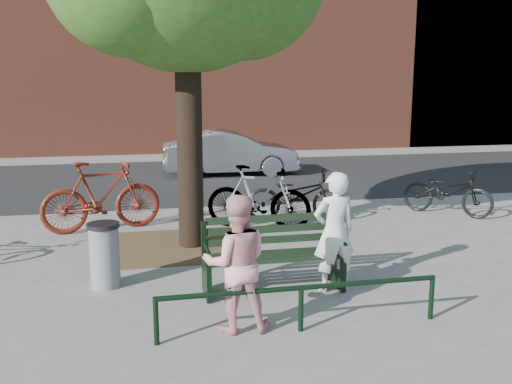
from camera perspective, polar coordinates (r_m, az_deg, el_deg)
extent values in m
plane|color=gray|center=(7.28, 1.74, -9.83)|extent=(90.00, 90.00, 0.00)
cube|color=brown|center=(9.20, -7.68, -5.36)|extent=(2.40, 2.00, 0.02)
cube|color=black|center=(15.41, -5.87, 1.36)|extent=(40.00, 7.00, 0.01)
cube|color=black|center=(7.06, -4.95, -8.60)|extent=(0.06, 0.52, 0.45)
cube|color=black|center=(7.14, -5.25, -4.63)|extent=(0.06, 0.06, 0.44)
cylinder|color=black|center=(6.84, -4.90, -5.69)|extent=(0.04, 0.36, 0.04)
cube|color=black|center=(7.44, 8.10, -7.63)|extent=(0.06, 0.52, 0.45)
cube|color=black|center=(7.52, 7.59, -3.87)|extent=(0.06, 0.06, 0.44)
cylinder|color=black|center=(7.23, 8.46, -4.83)|extent=(0.04, 0.36, 0.04)
cube|color=black|center=(7.14, 1.76, -6.45)|extent=(1.64, 0.46, 0.04)
cube|color=black|center=(7.27, 1.34, -3.74)|extent=(1.64, 0.03, 0.47)
cylinder|color=black|center=(5.89, -9.97, -12.59)|extent=(0.06, 0.06, 0.50)
cylinder|color=black|center=(6.12, 4.51, -11.54)|extent=(0.06, 0.06, 0.50)
cylinder|color=black|center=(6.68, 17.13, -10.03)|extent=(0.06, 0.06, 0.50)
cylinder|color=black|center=(6.03, 4.54, -9.52)|extent=(3.00, 0.06, 0.06)
cylinder|color=black|center=(8.87, -6.70, 6.50)|extent=(0.40, 0.40, 3.80)
imported|color=silver|center=(7.13, 7.82, -3.99)|extent=(0.59, 0.42, 1.51)
imported|color=#D79494|center=(5.98, -1.99, -7.14)|extent=(0.75, 0.61, 1.46)
cylinder|color=gray|center=(7.54, -14.89, -6.32)|extent=(0.37, 0.37, 0.78)
cylinder|color=black|center=(7.43, -15.05, -3.24)|extent=(0.41, 0.41, 0.06)
imported|color=#5C180D|center=(10.28, -15.22, -0.41)|extent=(2.14, 1.01, 1.24)
imported|color=black|center=(10.65, 4.07, -0.36)|extent=(1.97, 1.05, 0.98)
imported|color=gray|center=(10.10, 0.25, -0.52)|extent=(1.93, 1.27, 1.13)
imported|color=black|center=(11.77, 18.62, 0.03)|extent=(1.65, 1.68, 0.92)
imported|color=slate|center=(15.91, -2.56, 3.92)|extent=(3.78, 1.46, 1.23)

